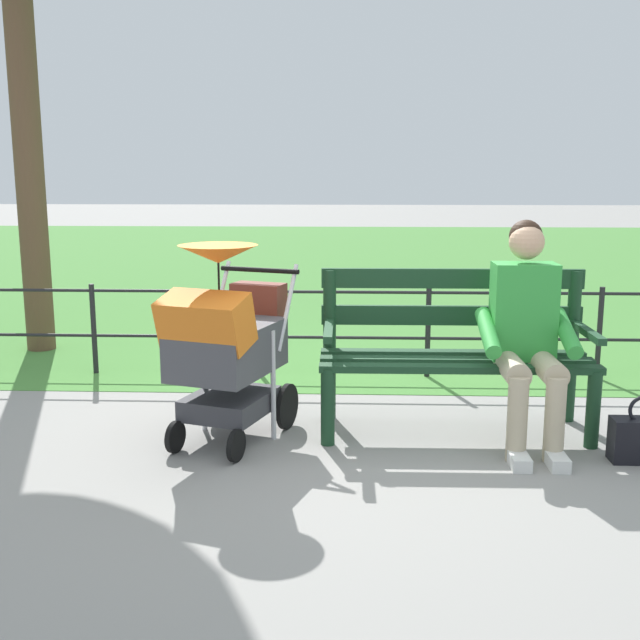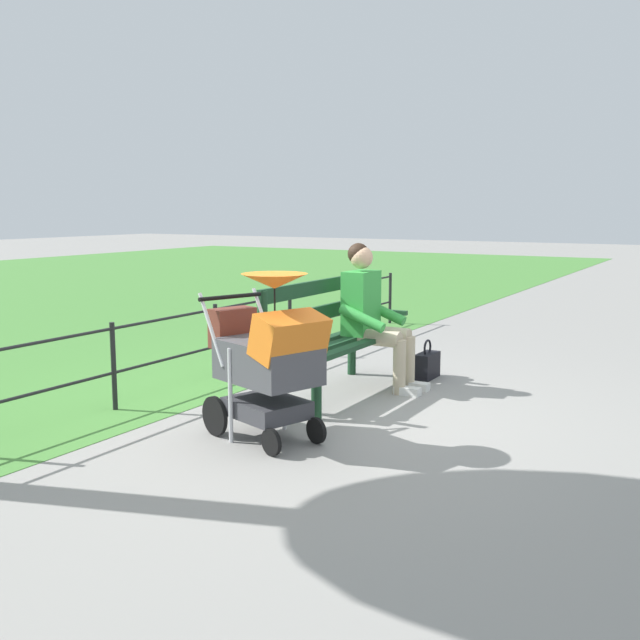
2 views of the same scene
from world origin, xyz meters
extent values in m
plane|color=gray|center=(0.00, 0.00, 0.00)|extent=(60.00, 60.00, 0.00)
cube|color=#478438|center=(0.00, -8.80, 0.00)|extent=(40.00, 16.00, 0.01)
cube|color=#193D23|center=(-0.67, -0.18, 0.45)|extent=(1.60, 0.11, 0.04)
cube|color=#193D23|center=(-0.68, 0.00, 0.45)|extent=(1.60, 0.11, 0.04)
cube|color=#193D23|center=(-0.68, 0.18, 0.45)|extent=(1.60, 0.11, 0.04)
cube|color=#193D23|center=(-0.67, -0.28, 0.67)|extent=(1.60, 0.05, 0.12)
cube|color=#193D23|center=(-0.67, -0.28, 0.90)|extent=(1.60, 0.05, 0.12)
cylinder|color=#193D23|center=(-1.43, 0.19, 0.23)|extent=(0.08, 0.08, 0.45)
cylinder|color=#193D23|center=(-1.42, -0.29, 0.47)|extent=(0.08, 0.08, 0.95)
cube|color=#193D23|center=(-1.43, -0.01, 0.63)|extent=(0.05, 0.56, 0.04)
cylinder|color=#193D23|center=(0.07, 0.21, 0.23)|extent=(0.08, 0.08, 0.45)
cylinder|color=#193D23|center=(0.08, -0.27, 0.47)|extent=(0.08, 0.08, 0.95)
cube|color=#193D23|center=(0.07, 0.01, 0.63)|extent=(0.05, 0.56, 0.04)
cylinder|color=tan|center=(-1.15, 0.22, 0.47)|extent=(0.14, 0.40, 0.14)
cylinder|color=tan|center=(-0.95, 0.22, 0.47)|extent=(0.14, 0.40, 0.14)
cylinder|color=tan|center=(-1.16, 0.42, 0.24)|extent=(0.11, 0.11, 0.47)
cylinder|color=tan|center=(-0.96, 0.42, 0.24)|extent=(0.11, 0.11, 0.47)
cube|color=silver|center=(-1.16, 0.50, 0.04)|extent=(0.10, 0.22, 0.07)
cube|color=silver|center=(-0.96, 0.50, 0.04)|extent=(0.10, 0.22, 0.07)
cube|color=green|center=(-1.05, 0.00, 0.75)|extent=(0.36, 0.22, 0.56)
cylinder|color=green|center=(-1.27, 0.12, 0.65)|extent=(0.09, 0.43, 0.23)
cylinder|color=green|center=(-0.83, 0.12, 0.65)|extent=(0.09, 0.43, 0.23)
sphere|color=tan|center=(-1.05, 0.00, 1.15)|extent=(0.20, 0.20, 0.20)
sphere|color=black|center=(-1.05, -0.03, 1.18)|extent=(0.19, 0.19, 0.19)
cylinder|color=black|center=(0.33, -0.06, 0.14)|extent=(0.12, 0.27, 0.28)
cylinder|color=black|center=(0.76, -0.21, 0.14)|extent=(0.12, 0.27, 0.28)
cylinder|color=black|center=(0.56, 0.49, 0.09)|extent=(0.09, 0.18, 0.18)
cylinder|color=black|center=(0.92, 0.37, 0.09)|extent=(0.09, 0.18, 0.18)
cube|color=#38383D|center=(0.64, 0.15, 0.22)|extent=(0.57, 0.63, 0.12)
cylinder|color=silver|center=(0.39, 0.13, 0.33)|extent=(0.03, 0.03, 0.65)
cylinder|color=silver|center=(0.83, -0.02, 0.33)|extent=(0.03, 0.03, 0.65)
cube|color=#47474C|center=(0.65, 0.17, 0.55)|extent=(0.65, 0.79, 0.28)
cube|color=orange|center=(0.73, 0.39, 0.75)|extent=(0.55, 0.44, 0.33)
cylinder|color=black|center=(0.51, -0.25, 0.95)|extent=(0.50, 0.20, 0.03)
cylinder|color=silver|center=(0.32, -0.08, 0.75)|extent=(0.12, 0.29, 0.49)
cylinder|color=silver|center=(0.76, -0.23, 0.75)|extent=(0.12, 0.29, 0.49)
cone|color=orange|center=(0.67, 0.24, 1.10)|extent=(0.56, 0.56, 0.10)
cylinder|color=black|center=(0.67, 0.24, 0.92)|extent=(0.01, 0.01, 0.30)
cube|color=brown|center=(0.51, -0.23, 0.73)|extent=(0.35, 0.25, 0.28)
cylinder|color=black|center=(-1.92, -1.30, 0.35)|extent=(0.04, 0.04, 0.70)
cylinder|color=black|center=(-0.64, -1.30, 0.35)|extent=(0.04, 0.04, 0.70)
cylinder|color=black|center=(0.64, -1.30, 0.35)|extent=(0.04, 0.04, 0.70)
cylinder|color=black|center=(1.92, -1.30, 0.35)|extent=(0.04, 0.04, 0.70)
cylinder|color=black|center=(0.00, -1.30, 0.65)|extent=(8.94, 0.02, 0.02)
cylinder|color=black|center=(0.00, -1.30, 0.30)|extent=(8.94, 0.02, 0.02)
cylinder|color=brown|center=(2.66, -2.09, 1.70)|extent=(0.24, 0.24, 3.41)
camera|label=1|loc=(-0.05, 4.46, 1.56)|focal=43.62mm
camera|label=2|loc=(4.68, 2.93, 1.57)|focal=41.28mm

